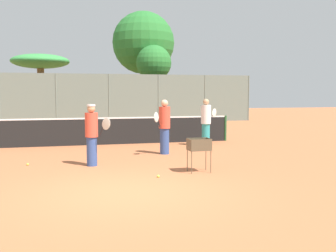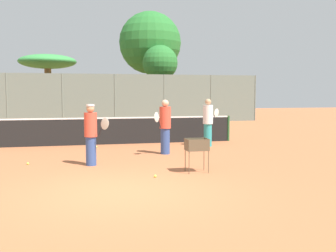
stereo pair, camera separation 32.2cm
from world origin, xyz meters
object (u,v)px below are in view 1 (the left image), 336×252
Objects in this scene: tennis_net at (96,131)px; player_red_cap at (164,126)px; player_white_outfit at (92,134)px; ball_cart at (199,147)px; player_yellow_shirt at (206,122)px.

tennis_net is 3.52m from player_red_cap.
player_white_outfit is 2.91m from player_red_cap.
player_white_outfit is 1.98× the size of ball_cart.
player_yellow_shirt reaches higher than player_white_outfit.
tennis_net reaches higher than ball_cart.
player_red_cap is 2.49m from player_yellow_shirt.
player_white_outfit reaches higher than ball_cart.
player_yellow_shirt is at bearing 81.13° from player_white_outfit.
ball_cart is at bearing 15.87° from player_white_outfit.
player_red_cap reaches higher than ball_cart.
tennis_net is 4.45m from player_white_outfit.
player_yellow_shirt is (4.02, -1.39, 0.37)m from tennis_net.
player_yellow_shirt is at bearing 67.78° from ball_cart.
tennis_net is 6.05× the size of player_red_cap.
player_yellow_shirt is 2.08× the size of ball_cart.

